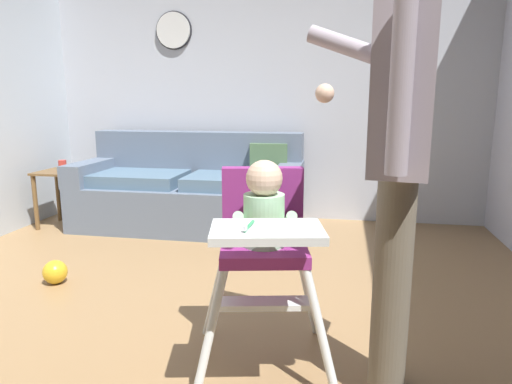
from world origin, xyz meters
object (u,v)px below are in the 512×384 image
object	(u,v)px
side_table	(63,186)
sippy_cup	(63,166)
toy_ball_second	(55,272)
wall_clock	(174,30)
couch	(191,191)
adult_standing	(399,158)
high_chair	(264,229)

from	to	relation	value
side_table	sippy_cup	size ratio (longest dim) A/B	5.20
toy_ball_second	wall_clock	xyz separation A→B (m)	(0.12, 1.96, 1.75)
couch	toy_ball_second	distance (m)	1.56
adult_standing	toy_ball_second	bearing A→B (deg)	-10.92
toy_ball_second	wall_clock	distance (m)	2.63
couch	high_chair	world-z (taller)	high_chair
couch	toy_ball_second	xyz separation A→B (m)	(-0.42, -1.48, -0.25)
side_table	sippy_cup	bearing A→B (deg)	0.00
couch	adult_standing	distance (m)	2.79
couch	adult_standing	xyz separation A→B (m)	(1.57, -2.23, 0.62)
adult_standing	wall_clock	world-z (taller)	wall_clock
wall_clock	couch	bearing A→B (deg)	-58.48
wall_clock	sippy_cup	bearing A→B (deg)	-140.74
couch	sippy_cup	distance (m)	1.19
high_chair	wall_clock	bearing A→B (deg)	-164.76
toy_ball_second	side_table	size ratio (longest dim) A/B	0.29
couch	toy_ball_second	world-z (taller)	couch
high_chair	wall_clock	distance (m)	3.18
adult_standing	side_table	distance (m)	3.44
side_table	wall_clock	bearing A→B (deg)	38.69
high_chair	side_table	world-z (taller)	high_chair
adult_standing	side_table	xyz separation A→B (m)	(-2.73, 2.00, -0.57)
wall_clock	high_chair	bearing A→B (deg)	-62.79
side_table	adult_standing	bearing A→B (deg)	-36.25
adult_standing	wall_clock	distance (m)	3.40
couch	wall_clock	distance (m)	1.59
sippy_cup	side_table	bearing A→B (deg)	-180.00
side_table	wall_clock	world-z (taller)	wall_clock
couch	sippy_cup	size ratio (longest dim) A/B	20.43
toy_ball_second	side_table	distance (m)	1.50
adult_standing	sippy_cup	xyz separation A→B (m)	(-2.72, 2.00, -0.38)
high_chair	sippy_cup	distance (m)	2.92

